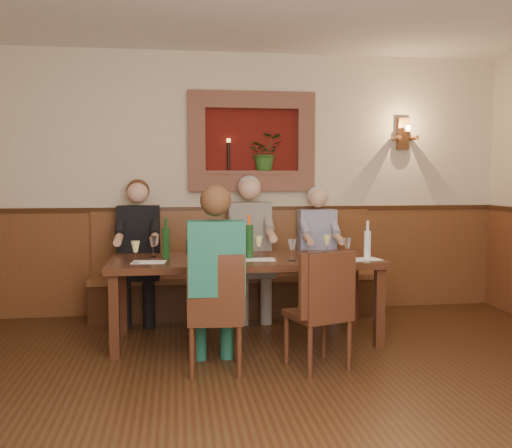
{
  "coord_description": "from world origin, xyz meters",
  "views": [
    {
      "loc": [
        -0.61,
        -3.17,
        1.48
      ],
      "look_at": [
        0.1,
        1.9,
        1.05
      ],
      "focal_mm": 40.0,
      "sensor_mm": 36.0,
      "label": 1
    }
  ],
  "objects_px": {
    "bench": "(235,285)",
    "chair_near_right": "(319,334)",
    "chair_near_left": "(216,337)",
    "wine_bottle_green_b": "(166,242)",
    "person_bench_left": "(139,263)",
    "person_bench_right": "(319,262)",
    "person_bench_mid": "(251,259)",
    "water_bottle": "(367,244)",
    "person_chair_front": "(215,295)",
    "wine_bottle_green_a": "(249,240)",
    "spittoon_bucket": "(221,246)",
    "dining_table": "(246,266)"
  },
  "relations": [
    {
      "from": "spittoon_bucket",
      "to": "water_bottle",
      "type": "xyz_separation_m",
      "value": [
        1.29,
        -0.18,
        0.02
      ]
    },
    {
      "from": "chair_near_left",
      "to": "water_bottle",
      "type": "relative_size",
      "value": 2.71
    },
    {
      "from": "bench",
      "to": "chair_near_left",
      "type": "bearing_deg",
      "value": -100.7
    },
    {
      "from": "person_bench_left",
      "to": "wine_bottle_green_b",
      "type": "bearing_deg",
      "value": -69.58
    },
    {
      "from": "wine_bottle_green_a",
      "to": "person_chair_front",
      "type": "bearing_deg",
      "value": -115.12
    },
    {
      "from": "person_bench_left",
      "to": "wine_bottle_green_b",
      "type": "distance_m",
      "value": 0.89
    },
    {
      "from": "person_bench_right",
      "to": "chair_near_left",
      "type": "bearing_deg",
      "value": -126.59
    },
    {
      "from": "chair_near_right",
      "to": "person_bench_left",
      "type": "relative_size",
      "value": 0.64
    },
    {
      "from": "dining_table",
      "to": "person_bench_mid",
      "type": "relative_size",
      "value": 1.61
    },
    {
      "from": "person_chair_front",
      "to": "wine_bottle_green_b",
      "type": "relative_size",
      "value": 3.9
    },
    {
      "from": "bench",
      "to": "person_bench_right",
      "type": "distance_m",
      "value": 0.92
    },
    {
      "from": "person_chair_front",
      "to": "water_bottle",
      "type": "relative_size",
      "value": 4.19
    },
    {
      "from": "person_bench_right",
      "to": "spittoon_bucket",
      "type": "relative_size",
      "value": 5.99
    },
    {
      "from": "dining_table",
      "to": "chair_near_right",
      "type": "xyz_separation_m",
      "value": [
        0.46,
        -0.83,
        -0.41
      ]
    },
    {
      "from": "spittoon_bucket",
      "to": "chair_near_right",
      "type": "bearing_deg",
      "value": -49.64
    },
    {
      "from": "bench",
      "to": "spittoon_bucket",
      "type": "height_order",
      "value": "bench"
    },
    {
      "from": "chair_near_left",
      "to": "person_bench_right",
      "type": "xyz_separation_m",
      "value": [
        1.21,
        1.63,
        0.3
      ]
    },
    {
      "from": "dining_table",
      "to": "water_bottle",
      "type": "relative_size",
      "value": 7.08
    },
    {
      "from": "bench",
      "to": "water_bottle",
      "type": "bearing_deg",
      "value": -47.14
    },
    {
      "from": "bench",
      "to": "person_bench_mid",
      "type": "distance_m",
      "value": 0.35
    },
    {
      "from": "person_bench_mid",
      "to": "dining_table",
      "type": "bearing_deg",
      "value": -100.33
    },
    {
      "from": "spittoon_bucket",
      "to": "chair_near_left",
      "type": "bearing_deg",
      "value": -97.64
    },
    {
      "from": "person_bench_mid",
      "to": "water_bottle",
      "type": "height_order",
      "value": "person_bench_mid"
    },
    {
      "from": "person_bench_mid",
      "to": "wine_bottle_green_a",
      "type": "distance_m",
      "value": 0.91
    },
    {
      "from": "wine_bottle_green_b",
      "to": "person_bench_mid",
      "type": "bearing_deg",
      "value": 42.52
    },
    {
      "from": "person_bench_left",
      "to": "water_bottle",
      "type": "distance_m",
      "value": 2.32
    },
    {
      "from": "person_bench_left",
      "to": "person_bench_right",
      "type": "bearing_deg",
      "value": 0.07
    },
    {
      "from": "chair_near_left",
      "to": "wine_bottle_green_b",
      "type": "xyz_separation_m",
      "value": [
        -0.38,
        0.84,
        0.63
      ]
    },
    {
      "from": "water_bottle",
      "to": "spittoon_bucket",
      "type": "bearing_deg",
      "value": 171.89
    },
    {
      "from": "chair_near_left",
      "to": "wine_bottle_green_b",
      "type": "bearing_deg",
      "value": 118.21
    },
    {
      "from": "bench",
      "to": "wine_bottle_green_a",
      "type": "relative_size",
      "value": 7.68
    },
    {
      "from": "person_bench_right",
      "to": "chair_near_right",
      "type": "bearing_deg",
      "value": -104.14
    },
    {
      "from": "bench",
      "to": "person_chair_front",
      "type": "relative_size",
      "value": 2.11
    },
    {
      "from": "chair_near_left",
      "to": "person_chair_front",
      "type": "height_order",
      "value": "person_chair_front"
    },
    {
      "from": "person_bench_left",
      "to": "water_bottle",
      "type": "relative_size",
      "value": 4.27
    },
    {
      "from": "chair_near_left",
      "to": "spittoon_bucket",
      "type": "height_order",
      "value": "spittoon_bucket"
    },
    {
      "from": "wine_bottle_green_a",
      "to": "person_bench_mid",
      "type": "bearing_deg",
      "value": 81.85
    },
    {
      "from": "chair_near_right",
      "to": "wine_bottle_green_b",
      "type": "distance_m",
      "value": 1.59
    },
    {
      "from": "chair_near_right",
      "to": "person_chair_front",
      "type": "xyz_separation_m",
      "value": [
        -0.79,
        0.05,
        0.32
      ]
    },
    {
      "from": "chair_near_left",
      "to": "dining_table",
      "type": "bearing_deg",
      "value": 71.61
    },
    {
      "from": "person_bench_left",
      "to": "bench",
      "type": "bearing_deg",
      "value": 6.08
    },
    {
      "from": "water_bottle",
      "to": "chair_near_left",
      "type": "bearing_deg",
      "value": -156.87
    },
    {
      "from": "person_bench_mid",
      "to": "spittoon_bucket",
      "type": "bearing_deg",
      "value": -113.81
    },
    {
      "from": "dining_table",
      "to": "spittoon_bucket",
      "type": "distance_m",
      "value": 0.29
    },
    {
      "from": "spittoon_bucket",
      "to": "person_chair_front",
      "type": "bearing_deg",
      "value": -97.71
    },
    {
      "from": "bench",
      "to": "chair_near_right",
      "type": "distance_m",
      "value": 1.83
    },
    {
      "from": "person_bench_mid",
      "to": "water_bottle",
      "type": "distance_m",
      "value": 1.4
    },
    {
      "from": "chair_near_left",
      "to": "chair_near_right",
      "type": "bearing_deg",
      "value": 1.65
    },
    {
      "from": "spittoon_bucket",
      "to": "bench",
      "type": "bearing_deg",
      "value": 76.87
    },
    {
      "from": "bench",
      "to": "water_bottle",
      "type": "height_order",
      "value": "bench"
    }
  ]
}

